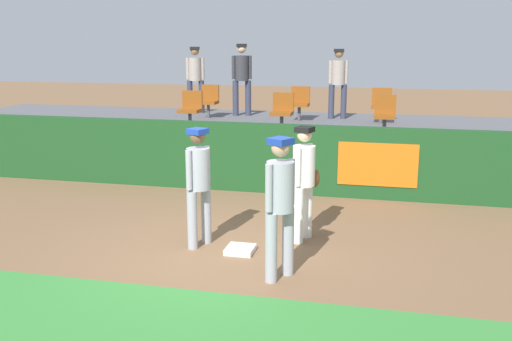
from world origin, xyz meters
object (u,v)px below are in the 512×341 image
at_px(player_fielder_home, 304,176).
at_px(spectator_capped, 195,75).
at_px(player_runner_visitor, 198,179).
at_px(spectator_casual, 338,79).
at_px(seat_front_right, 385,113).
at_px(player_coach_visitor, 280,199).
at_px(spectator_hooded, 242,74).
at_px(seat_back_right, 381,103).
at_px(seat_back_left, 209,99).
at_px(seat_back_center, 300,101).
at_px(seat_front_left, 191,107).
at_px(seat_front_center, 282,110).
at_px(first_base, 240,250).

height_order(player_fielder_home, spectator_capped, spectator_capped).
xyz_separation_m(player_runner_visitor, spectator_casual, (1.34, 7.10, 1.02)).
bearing_deg(seat_front_right, spectator_capped, 152.56).
xyz_separation_m(player_coach_visitor, spectator_hooded, (-2.59, 8.04, 1.05)).
height_order(player_coach_visitor, seat_front_right, seat_front_right).
distance_m(seat_front_right, seat_back_right, 1.80).
bearing_deg(seat_back_right, seat_back_left, -180.00).
height_order(seat_back_center, seat_back_right, same).
relative_size(player_coach_visitor, spectator_hooded, 0.98).
bearing_deg(seat_front_right, seat_back_center, 139.62).
bearing_deg(seat_front_left, spectator_capped, 106.67).
bearing_deg(player_runner_visitor, spectator_hooded, -148.59).
xyz_separation_m(player_runner_visitor, seat_back_left, (-1.92, 6.55, 0.47)).
xyz_separation_m(seat_front_right, seat_front_center, (-2.22, 0.00, 0.00)).
relative_size(player_runner_visitor, seat_front_center, 2.11).
height_order(player_runner_visitor, spectator_casual, spectator_casual).
distance_m(seat_back_center, spectator_capped, 3.22).
height_order(seat_back_left, spectator_casual, spectator_casual).
bearing_deg(seat_back_left, seat_front_right, -21.84).
height_order(seat_front_center, spectator_casual, spectator_casual).
height_order(player_fielder_home, seat_back_right, seat_back_right).
relative_size(player_runner_visitor, seat_back_left, 2.11).
bearing_deg(spectator_capped, seat_back_right, 157.19).
bearing_deg(player_runner_visitor, player_coach_visitor, 78.51).
relative_size(player_fielder_home, spectator_casual, 1.00).
bearing_deg(player_runner_visitor, seat_front_left, -137.48).
xyz_separation_m(seat_front_center, spectator_capped, (-2.94, 2.68, 0.57)).
xyz_separation_m(seat_back_right, spectator_casual, (-1.11, 0.55, 0.55)).
xyz_separation_m(player_fielder_home, seat_front_center, (-1.13, 4.14, 0.48)).
height_order(seat_back_right, spectator_hooded, spectator_hooded).
bearing_deg(seat_front_right, seat_back_right, 93.68).
distance_m(seat_back_left, spectator_hooded, 1.11).
distance_m(player_fielder_home, spectator_capped, 8.01).
height_order(first_base, seat_back_left, seat_back_left).
distance_m(player_coach_visitor, seat_back_right, 7.56).
relative_size(player_fielder_home, spectator_hooded, 0.94).
xyz_separation_m(seat_front_center, spectator_casual, (0.99, 2.35, 0.55)).
bearing_deg(seat_back_left, player_fielder_home, -60.25).
distance_m(seat_back_left, seat_back_right, 4.38).
height_order(seat_front_right, spectator_casual, spectator_casual).
distance_m(player_coach_visitor, spectator_casual, 8.08).
distance_m(seat_back_right, spectator_capped, 5.15).
bearing_deg(seat_back_center, seat_front_left, -141.22).
bearing_deg(seat_back_left, spectator_hooded, 38.13).
distance_m(first_base, player_coach_visitor, 1.48).
distance_m(seat_front_center, seat_back_right, 2.77).
bearing_deg(first_base, seat_front_center, 93.70).
distance_m(player_coach_visitor, spectator_capped, 9.31).
xyz_separation_m(player_fielder_home, seat_back_left, (-3.40, 5.94, 0.48)).
xyz_separation_m(spectator_hooded, spectator_capped, (-1.40, 0.31, -0.05)).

